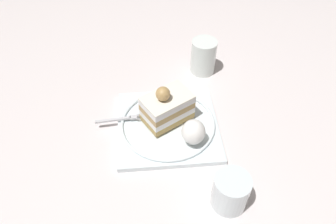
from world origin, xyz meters
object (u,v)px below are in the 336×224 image
(fork, at_px, (123,119))
(drink_glass_near, at_px, (230,192))
(cake_slice, at_px, (167,107))
(whipped_cream_dollop, at_px, (193,132))
(dessert_plate, at_px, (168,124))
(drink_glass_far, at_px, (203,58))

(fork, xyz_separation_m, drink_glass_near, (-0.16, -0.24, 0.01))
(cake_slice, bearing_deg, whipped_cream_dollop, -130.89)
(dessert_plate, relative_size, drink_glass_near, 3.69)
(dessert_plate, distance_m, fork, 0.10)
(cake_slice, xyz_separation_m, whipped_cream_dollop, (-0.06, -0.06, -0.01))
(drink_glass_far, bearing_deg, fork, 144.88)
(cake_slice, height_order, drink_glass_far, cake_slice)
(dessert_plate, distance_m, drink_glass_far, 0.22)
(cake_slice, bearing_deg, dessert_plate, -158.12)
(cake_slice, xyz_separation_m, fork, (-0.02, 0.09, -0.03))
(whipped_cream_dollop, bearing_deg, cake_slice, 49.11)
(dessert_plate, distance_m, cake_slice, 0.05)
(fork, distance_m, drink_glass_far, 0.27)
(drink_glass_near, bearing_deg, dessert_plate, 40.12)
(dessert_plate, height_order, fork, fork)
(drink_glass_far, bearing_deg, dessert_plate, 164.75)
(dessert_plate, relative_size, fork, 2.37)
(whipped_cream_dollop, distance_m, fork, 0.16)
(dessert_plate, xyz_separation_m, cake_slice, (0.01, 0.00, 0.04))
(whipped_cream_dollop, height_order, drink_glass_far, drink_glass_far)
(whipped_cream_dollop, relative_size, drink_glass_near, 0.76)
(drink_glass_near, xyz_separation_m, drink_glass_far, (0.38, 0.08, 0.01))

